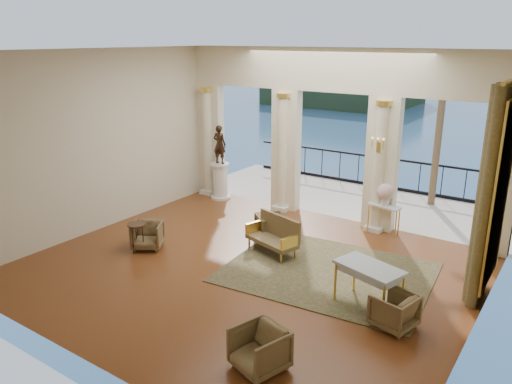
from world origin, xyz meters
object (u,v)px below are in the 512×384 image
Objects in this scene: armchair_c at (394,309)px; armchair_d at (271,225)px; statue at (220,144)px; pedestal at (220,182)px; side_table at (137,228)px; game_table at (369,270)px; armchair_b at (259,347)px; settee at (275,235)px; armchair_a at (147,234)px; console_table at (384,210)px.

armchair_d reaches higher than armchair_c.
pedestal is at bearing 130.89° from statue.
side_table is (0.91, -4.22, 0.06)m from pedestal.
armchair_b is at bearing -86.99° from game_table.
settee is at bearing -100.93° from armchair_c.
statue reaches higher than armchair_a.
armchair_b is at bearing -22.42° from side_table.
settee reaches higher than armchair_b.
console_table is at bearing 111.42° from armchair_b.
armchair_b is 1.07× the size of side_table.
statue is at bearing 8.63° from armchair_d.
armchair_a is at bearing -127.41° from console_table.
statue reaches higher than armchair_c.
game_table is 3.75m from console_table.
armchair_d is at bearing 168.14° from game_table.
settee is at bearing -2.91° from armchair_a.
side_table is (0.91, -4.22, -1.09)m from statue.
armchair_a is 1.01× the size of armchair_c.
pedestal reaches higher than side_table.
side_table is at bearing -74.09° from armchair_c.
armchair_b is 2.70m from game_table.
side_table reaches higher than armchair_c.
armchair_a is at bearing -134.03° from settee.
console_table reaches higher than side_table.
settee reaches higher than armchair_a.
armchair_a is 1.00× the size of side_table.
console_table is (-1.69, 3.96, 0.29)m from armchair_c.
armchair_b is 1.08× the size of armchair_c.
statue is 4.45m from side_table.
pedestal is at bearing 161.18° from settee.
armchair_d is at bearing -30.95° from pedestal.
side_table is (-2.11, -2.40, 0.25)m from armchair_d.
settee is 2.99m from console_table.
game_table is (0.63, 2.60, 0.37)m from armchair_b.
settee reaches higher than side_table.
game_table is at bearing 146.23° from statue.
pedestal is (-5.60, 6.15, 0.17)m from armchair_b.
armchair_a is at bearing -76.70° from pedestal.
armchair_a is 2.98m from settee.
armchair_a reaches higher than armchair_d.
armchair_c is at bearing -29.74° from pedestal.
armchair_b is 5.08m from side_table.
armchair_d is 0.49× the size of settee.
statue is 1.68× the size of side_table.
armchair_b is 0.55× the size of game_table.
statue is at bearing -106.74° from armchair_c.
console_table is (4.23, 3.97, 0.28)m from armchair_a.
side_table is at bearing 174.94° from armchair_b.
console_table is at bearing -99.39° from armchair_d.
game_table is 7.17m from pedestal.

